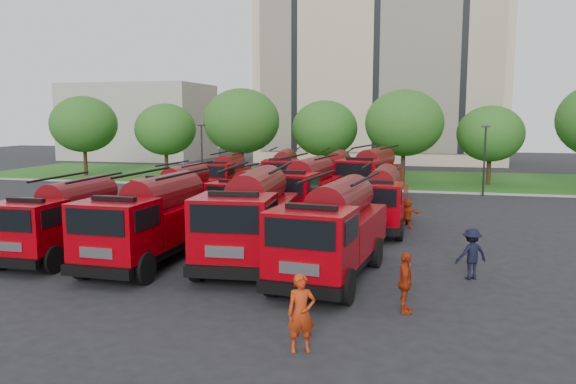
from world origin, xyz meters
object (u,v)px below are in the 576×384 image
at_px(fire_truck_4, 178,192).
at_px(fire_truck_3, 332,231).
at_px(firefighter_5, 407,228).
at_px(firefighter_3, 470,279).
at_px(firefighter_4, 231,243).
at_px(firefighter_1, 274,282).
at_px(fire_truck_7, 381,199).
at_px(fire_truck_8, 226,174).
at_px(firefighter_2, 404,312).
at_px(fire_truck_2, 251,217).
at_px(firefighter_0, 301,351).
at_px(fire_truck_6, 304,190).
at_px(fire_truck_11, 371,175).
at_px(fire_truck_10, 336,174).
at_px(fire_truck_9, 284,173).
at_px(fire_truck_1, 151,220).
at_px(fire_truck_0, 65,219).
at_px(fire_truck_5, 250,196).

bearing_deg(fire_truck_4, fire_truck_3, -40.12).
distance_m(fire_truck_3, firefighter_5, 10.29).
relative_size(firefighter_3, firefighter_4, 1.25).
xyz_separation_m(fire_truck_3, firefighter_5, (2.38, 9.86, -1.74)).
relative_size(firefighter_1, firefighter_5, 0.95).
xyz_separation_m(fire_truck_7, fire_truck_8, (-12.29, 10.55, -0.12)).
distance_m(firefighter_2, firefighter_5, 13.00).
distance_m(fire_truck_2, firefighter_0, 8.99).
xyz_separation_m(firefighter_0, firefighter_4, (-5.74, 11.02, 0.00)).
height_order(fire_truck_2, fire_truck_3, fire_truck_2).
xyz_separation_m(fire_truck_6, fire_truck_11, (2.88, 8.23, 0.07)).
distance_m(fire_truck_11, firefighter_3, 18.75).
distance_m(fire_truck_10, firefighter_5, 11.74).
xyz_separation_m(fire_truck_4, firefighter_4, (5.15, -5.48, -1.49)).
bearing_deg(fire_truck_9, fire_truck_7, -62.61).
distance_m(fire_truck_6, fire_truck_7, 4.58).
xyz_separation_m(fire_truck_4, fire_truck_10, (7.60, 10.24, 0.15)).
bearing_deg(firefighter_4, fire_truck_6, -54.89).
height_order(fire_truck_7, firefighter_5, fire_truck_7).
bearing_deg(fire_truck_11, fire_truck_2, -89.25).
relative_size(firefighter_3, firefighter_5, 1.19).
height_order(fire_truck_2, fire_truck_4, fire_truck_2).
bearing_deg(fire_truck_9, fire_truck_1, -99.11).
relative_size(fire_truck_4, fire_truck_11, 0.80).
relative_size(fire_truck_1, firefighter_2, 4.13).
bearing_deg(fire_truck_8, firefighter_5, -38.07).
bearing_deg(fire_truck_7, firefighter_1, -104.75).
bearing_deg(fire_truck_11, firefighter_0, -77.67).
height_order(fire_truck_0, firefighter_5, fire_truck_0).
distance_m(fire_truck_2, firefighter_4, 4.08).
height_order(fire_truck_4, firefighter_2, fire_truck_4).
height_order(fire_truck_4, firefighter_1, fire_truck_4).
distance_m(fire_truck_2, firefighter_1, 3.44).
distance_m(fire_truck_1, fire_truck_7, 12.23).
bearing_deg(fire_truck_0, fire_truck_2, 5.85).
relative_size(firefighter_0, firefighter_5, 1.27).
relative_size(fire_truck_2, fire_truck_8, 1.25).
bearing_deg(fire_truck_10, fire_truck_6, -94.01).
relative_size(fire_truck_2, fire_truck_9, 1.10).
bearing_deg(fire_truck_3, fire_truck_5, 129.02).
relative_size(fire_truck_1, firefighter_3, 4.10).
distance_m(fire_truck_9, fire_truck_10, 3.97).
xyz_separation_m(fire_truck_1, fire_truck_5, (1.20, 9.22, -0.26)).
bearing_deg(firefighter_3, fire_truck_0, -26.29).
bearing_deg(firefighter_3, fire_truck_4, -58.07).
height_order(fire_truck_9, fire_truck_11, fire_truck_11).
xyz_separation_m(fire_truck_3, fire_truck_10, (-3.00, 20.17, -0.10)).
xyz_separation_m(firefighter_3, firefighter_4, (-10.34, 3.47, 0.00)).
bearing_deg(firefighter_2, fire_truck_9, 19.54).
height_order(firefighter_2, firefighter_5, firefighter_2).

